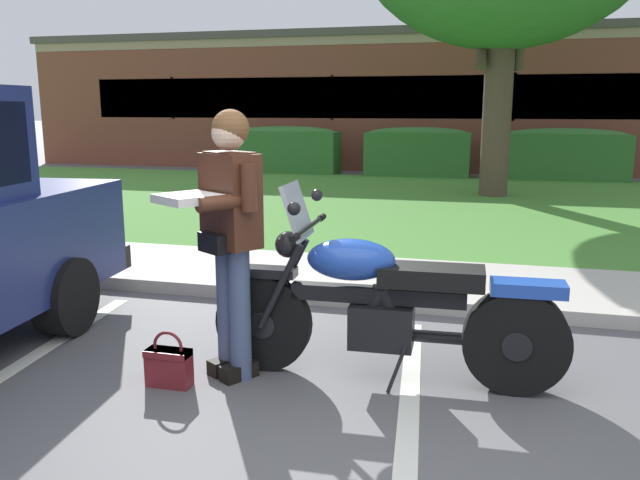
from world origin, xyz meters
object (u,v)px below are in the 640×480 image
object	(u,v)px
handbag	(169,364)
hedge_center_right	(564,154)
hedge_center_left	(418,151)
rider_person	(228,223)
hedge_left	(285,149)
brick_building	(509,102)
motorcycle	(398,307)

from	to	relation	value
handbag	hedge_center_right	world-z (taller)	hedge_center_right
handbag	hedge_center_left	xyz separation A→B (m)	(0.14, 12.72, 0.51)
rider_person	hedge_left	world-z (taller)	rider_person
rider_person	handbag	world-z (taller)	rider_person
hedge_left	hedge_center_left	xyz separation A→B (m)	(3.41, -0.00, 0.00)
hedge_center_left	hedge_left	bearing A→B (deg)	180.00
hedge_left	hedge_center_left	world-z (taller)	same
rider_person	hedge_left	size ratio (longest dim) A/B	0.62
rider_person	brick_building	distance (m)	19.30
hedge_center_left	motorcycle	bearing A→B (deg)	-84.29
hedge_left	brick_building	size ratio (longest dim) A/B	0.10
handbag	hedge_left	xyz separation A→B (m)	(-3.27, 12.72, 0.51)
rider_person	motorcycle	bearing A→B (deg)	10.71
hedge_left	rider_person	bearing A→B (deg)	-73.92
hedge_center_left	brick_building	world-z (taller)	brick_building
rider_person	hedge_left	xyz separation A→B (m)	(-3.60, 12.47, -0.36)
motorcycle	hedge_center_left	size ratio (longest dim) A/B	0.88
hedge_left	brick_building	xyz separation A→B (m)	(5.66, 6.69, 1.24)
brick_building	handbag	bearing A→B (deg)	-97.01
rider_person	hedge_center_left	distance (m)	12.48
rider_person	hedge_center_left	world-z (taller)	rider_person
handbag	brick_building	bearing A→B (deg)	82.99
hedge_left	hedge_center_right	distance (m)	6.82
hedge_center_left	hedge_center_right	distance (m)	3.41
handbag	brick_building	size ratio (longest dim) A/B	0.01
hedge_center_right	brick_building	world-z (taller)	brick_building
motorcycle	hedge_left	bearing A→B (deg)	110.69
handbag	hedge_left	world-z (taller)	hedge_left
hedge_center_right	brick_building	distance (m)	6.91
motorcycle	rider_person	xyz separation A→B (m)	(-1.04, -0.20, 0.52)
motorcycle	brick_building	world-z (taller)	brick_building
rider_person	hedge_left	bearing A→B (deg)	106.08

